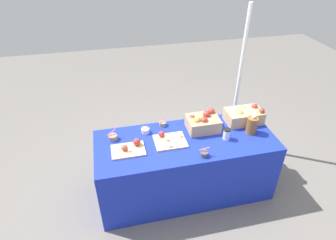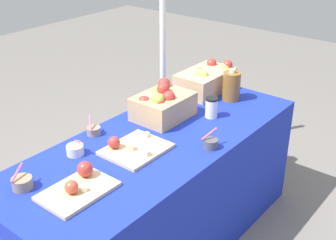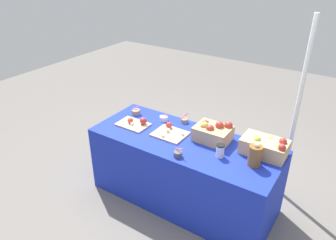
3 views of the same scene
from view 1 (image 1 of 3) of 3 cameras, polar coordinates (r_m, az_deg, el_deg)
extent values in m
plane|color=slate|center=(3.51, 3.17, -13.53)|extent=(10.00, 10.00, 0.00)
cube|color=#192DB7|center=(3.24, 3.37, -9.11)|extent=(1.90, 0.76, 0.74)
cube|color=tan|center=(3.35, 14.88, 0.76)|extent=(0.41, 0.25, 0.14)
sphere|color=#B2332D|center=(3.40, 16.92, 2.61)|extent=(0.07, 0.07, 0.07)
sphere|color=#B2C64C|center=(3.33, 17.96, 1.53)|extent=(0.07, 0.07, 0.07)
sphere|color=#99B742|center=(3.28, 13.78, 1.43)|extent=(0.07, 0.07, 0.07)
sphere|color=#B2332D|center=(3.32, 18.20, 1.72)|extent=(0.07, 0.07, 0.07)
sphere|color=#B2C64C|center=(3.26, 14.23, 1.37)|extent=(0.07, 0.07, 0.07)
sphere|color=gold|center=(3.38, 14.94, 2.06)|extent=(0.07, 0.07, 0.07)
cube|color=tan|center=(3.13, 6.99, -0.72)|extent=(0.34, 0.27, 0.14)
sphere|color=#99B742|center=(3.05, 5.84, -0.03)|extent=(0.08, 0.08, 0.08)
sphere|color=#B2332D|center=(3.13, 7.70, 1.13)|extent=(0.08, 0.08, 0.08)
sphere|color=gold|center=(3.18, 7.52, 1.07)|extent=(0.08, 0.08, 0.08)
sphere|color=red|center=(3.05, 5.84, -0.53)|extent=(0.08, 0.08, 0.08)
sphere|color=#B2332D|center=(3.12, 4.84, 0.33)|extent=(0.08, 0.08, 0.08)
sphere|color=#B2332D|center=(3.05, 7.24, -0.09)|extent=(0.08, 0.08, 0.08)
sphere|color=#B2332D|center=(3.19, 8.60, 1.71)|extent=(0.08, 0.08, 0.08)
cube|color=#D1B284|center=(2.88, -7.97, -6.02)|extent=(0.33, 0.23, 0.02)
cube|color=beige|center=(2.84, -7.74, -6.07)|extent=(0.03, 0.03, 0.02)
sphere|color=#D14C33|center=(2.85, -8.70, -5.50)|extent=(0.06, 0.06, 0.06)
sphere|color=#B2332D|center=(2.89, -6.26, -4.38)|extent=(0.08, 0.08, 0.08)
cube|color=#D1B284|center=(2.96, 0.44, -4.31)|extent=(0.33, 0.27, 0.02)
cube|color=beige|center=(3.00, 2.66, -3.19)|extent=(0.03, 0.03, 0.02)
cube|color=beige|center=(2.95, -0.28, -3.84)|extent=(0.05, 0.05, 0.03)
sphere|color=#B2332D|center=(2.99, -1.30, -2.81)|extent=(0.06, 0.06, 0.06)
cube|color=beige|center=(2.87, 0.47, -5.17)|extent=(0.03, 0.03, 0.03)
cylinder|color=gray|center=(3.04, -10.96, -3.42)|extent=(0.09, 0.09, 0.05)
cylinder|color=#EA598C|center=(3.02, -11.24, -2.43)|extent=(0.10, 0.05, 0.05)
cylinder|color=#4C4C51|center=(2.80, 7.22, -6.76)|extent=(0.08, 0.08, 0.05)
cylinder|color=#EA598C|center=(2.78, 7.29, -5.75)|extent=(0.10, 0.04, 0.05)
cylinder|color=silver|center=(3.09, -4.55, -2.11)|extent=(0.09, 0.09, 0.05)
cylinder|color=#EA598C|center=(3.06, -4.26, -1.42)|extent=(0.04, 0.08, 0.04)
cylinder|color=gray|center=(3.19, -1.09, -0.77)|extent=(0.08, 0.08, 0.05)
cylinder|color=#EA598C|center=(3.17, -1.34, 0.01)|extent=(0.06, 0.07, 0.07)
cylinder|color=brown|center=(3.17, 16.41, -1.03)|extent=(0.12, 0.12, 0.19)
cylinder|color=silver|center=(3.12, 16.72, 0.58)|extent=(0.04, 0.04, 0.02)
cylinder|color=silver|center=(3.04, 11.65, -2.86)|extent=(0.07, 0.07, 0.11)
cylinder|color=black|center=(3.00, 11.78, -1.90)|extent=(0.08, 0.08, 0.01)
cylinder|color=white|center=(3.70, 13.90, 7.03)|extent=(0.04, 0.04, 1.93)
camera|label=2|loc=(1.43, -50.47, -7.79)|focal=47.33mm
camera|label=3|loc=(2.09, 78.88, 1.04)|focal=34.55mm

